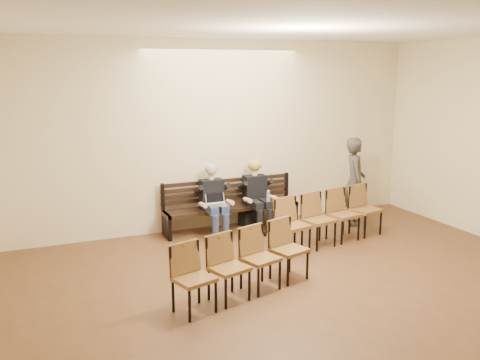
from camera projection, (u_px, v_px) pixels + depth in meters
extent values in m
plane|color=brown|center=(390.00, 345.00, 5.87)|extent=(10.00, 10.00, 0.00)
cube|color=beige|center=(222.00, 135.00, 9.99)|extent=(8.00, 0.02, 3.50)
cube|color=white|center=(411.00, 14.00, 5.14)|extent=(8.00, 10.00, 0.02)
cube|color=black|center=(232.00, 218.00, 10.02)|extent=(2.60, 0.90, 0.45)
cube|color=silver|center=(218.00, 205.00, 9.52)|extent=(0.42, 0.36, 0.26)
cylinder|color=silver|center=(268.00, 202.00, 9.81)|extent=(0.07, 0.07, 0.22)
cube|color=black|center=(251.00, 218.00, 10.29)|extent=(0.46, 0.35, 0.31)
imported|color=#322E29|center=(355.00, 175.00, 10.22)|extent=(0.72, 0.84, 1.95)
cube|color=brown|center=(245.00, 264.00, 7.10)|extent=(2.16, 1.07, 0.87)
cube|color=brown|center=(331.00, 218.00, 9.20)|extent=(2.26, 0.94, 0.91)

